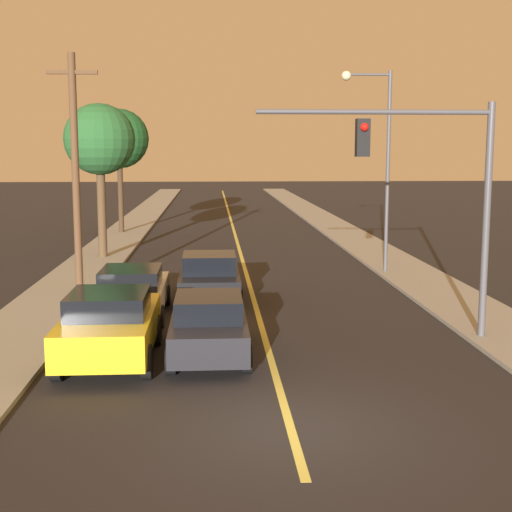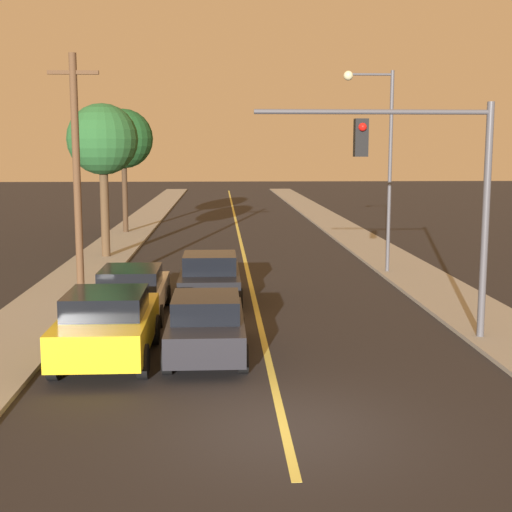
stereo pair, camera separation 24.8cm
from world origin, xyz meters
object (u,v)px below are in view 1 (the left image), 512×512
Objects in this scene: car_outer_lane_second at (132,291)px; streetlamp_right at (377,145)px; car_near_lane_front at (209,325)px; car_near_lane_second at (209,277)px; car_outer_lane_front at (110,325)px; traffic_signal_mast at (431,176)px; tree_left_far at (119,139)px; utility_pole_left at (75,171)px; tree_left_near at (100,141)px.

streetlamp_right is (8.61, 6.68, 4.22)m from car_outer_lane_second.
car_near_lane_front is 6.38m from car_near_lane_second.
car_outer_lane_front is at bearing -127.74° from streetlamp_right.
car_outer_lane_front is 8.43m from traffic_signal_mast.
streetlamp_right is at bearing -51.01° from tree_left_far.
car_outer_lane_second is at bearing -142.18° from streetlamp_right.
utility_pole_left reaches higher than car_outer_lane_front.
tree_left_far is (-5.09, 25.10, 4.63)m from car_near_lane_front.
car_outer_lane_second is 0.79× the size of traffic_signal_mast.
traffic_signal_mast is 0.83× the size of tree_left_far.
streetlamp_right is 11.31m from utility_pole_left.
car_outer_lane_front is at bearing -108.66° from car_near_lane_second.
car_near_lane_front is 4.79m from car_outer_lane_second.
car_outer_lane_front is (-2.22, -0.20, 0.10)m from car_near_lane_front.
car_near_lane_front is 0.95× the size of car_outer_lane_front.
utility_pole_left is at bearing 169.92° from car_near_lane_second.
utility_pole_left is (-2.01, 7.33, 3.25)m from car_outer_lane_front.
car_outer_lane_second is 0.60× the size of streetlamp_right.
car_near_lane_front is at bearing -168.73° from traffic_signal_mast.
traffic_signal_mast is at bearing -22.40° from car_outer_lane_second.
traffic_signal_mast is (5.43, -5.29, 3.37)m from car_near_lane_second.
car_outer_lane_front is at bearing -74.64° from utility_pole_left.
tree_left_near is (-10.15, 14.37, 1.05)m from traffic_signal_mast.
car_outer_lane_second is 12.32m from tree_left_near.
traffic_signal_mast is 26.26m from tree_left_far.
utility_pole_left is at bearing 105.36° from car_outer_lane_front.
car_near_lane_second is at bearing 135.75° from traffic_signal_mast.
utility_pole_left is 18.04m from tree_left_far.
streetlamp_right is 1.09× the size of tree_left_far.
car_near_lane_front is 26.03m from tree_left_far.
tree_left_near is at bearing 99.05° from car_outer_lane_front.
streetlamp_right reaches higher than tree_left_near.
car_outer_lane_second is 0.65× the size of tree_left_far.
tree_left_near is 0.95× the size of tree_left_far.
car_near_lane_second is 6.94m from car_outer_lane_front.
tree_left_near is at bearing 157.78° from streetlamp_right.
car_outer_lane_front reaches higher than car_outer_lane_second.
tree_left_near is at bearing 102.53° from car_outer_lane_second.
car_near_lane_second is at bearing -62.56° from tree_left_near.
streetlamp_right is (8.61, 11.12, 4.10)m from car_outer_lane_front.
car_near_lane_front is 8.94m from utility_pole_left.
tree_left_far is at bearing 105.21° from car_near_lane_second.
car_near_lane_front is 6.49m from traffic_signal_mast.
utility_pole_left is at bearing -87.27° from tree_left_far.
car_outer_lane_second is 21.57m from tree_left_far.
utility_pole_left is (-9.67, 6.05, -0.02)m from traffic_signal_mast.
traffic_signal_mast is at bearing -66.33° from tree_left_far.
car_outer_lane_second is at bearing -82.16° from tree_left_far.
car_near_lane_second is 0.61× the size of tree_left_near.
car_outer_lane_second is at bearing 90.00° from car_outer_lane_front.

